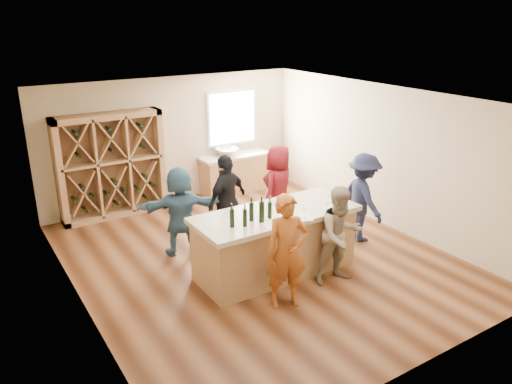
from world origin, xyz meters
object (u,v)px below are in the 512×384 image
tasting_counter_base (275,244)px  wine_bottle_e (270,210)px  person_far_left (180,211)px  wine_bottle_b (245,218)px  sink (227,152)px  wine_bottle_d (262,212)px  wine_bottle_c (251,211)px  person_near_right (340,235)px  wine_rack (111,166)px  person_far_right (278,189)px  wine_bottle_a (232,218)px  person_server (363,198)px  person_near_left (287,252)px  person_far_mid (227,200)px

tasting_counter_base → wine_bottle_e: size_ratio=9.78×
person_far_left → wine_bottle_b: bearing=118.0°
sink → wine_bottle_d: size_ratio=1.61×
wine_bottle_c → person_near_right: person_near_right is taller
wine_rack → person_far_right: bearing=-44.9°
wine_bottle_a → sink: bearing=61.7°
wine_bottle_a → person_server: 3.03m
wine_bottle_b → person_far_left: person_far_left is taller
wine_bottle_b → wine_bottle_c: size_ratio=0.90×
person_far_right → sink: bearing=-121.5°
wine_bottle_c → person_near_right: (1.21, -0.70, -0.43)m
sink → tasting_counter_base: sink is taller
wine_rack → wine_bottle_c: (0.95, -3.95, 0.13)m
person_near_left → wine_bottle_c: bearing=112.9°
wine_bottle_b → wine_bottle_e: bearing=8.0°
sink → person_near_right: size_ratio=0.34×
wine_bottle_b → wine_bottle_c: bearing=34.0°
person_server → wine_bottle_a: bearing=107.7°
wine_rack → person_far_mid: wine_rack is taller
person_far_right → person_near_left: bearing=31.4°
person_near_left → person_far_right: bearing=73.9°
wine_bottle_a → person_near_left: bearing=-58.1°
wine_rack → person_far_right: 3.52m
wine_bottle_b → wine_bottle_d: size_ratio=0.81×
wine_bottle_d → person_near_left: person_near_left is taller
sink → wine_bottle_a: wine_bottle_a is taller
tasting_counter_base → person_far_mid: (-0.12, 1.39, 0.36)m
person_near_right → person_server: (1.41, 0.97, 0.04)m
wine_bottle_c → person_server: bearing=5.9°
wine_bottle_a → person_far_mid: size_ratio=0.17×
tasting_counter_base → wine_bottle_d: size_ratio=7.75×
wine_rack → wine_bottle_b: (0.76, -4.09, 0.12)m
person_near_right → wine_bottle_a: bearing=164.9°
person_near_left → person_far_left: 2.44m
wine_bottle_c → wine_bottle_d: (0.10, -0.13, 0.02)m
wine_bottle_c → person_near_left: size_ratio=0.18×
sink → person_far_left: 3.23m
tasting_counter_base → wine_bottle_a: (-0.89, -0.14, 0.72)m
person_far_left → person_far_right: bearing=-164.5°
wine_bottle_c → person_far_left: person_far_left is taller
person_near_left → person_far_mid: person_near_left is taller
wine_bottle_e → person_server: 2.38m
wine_bottle_a → person_near_right: bearing=-22.2°
wine_bottle_c → person_server: 2.66m
wine_bottle_c → person_server: (2.62, 0.27, -0.39)m
wine_bottle_c → person_far_right: bearing=43.9°
wine_bottle_c → person_far_left: bearing=107.5°
person_server → sink: bearing=25.2°
wine_bottle_a → wine_bottle_c: wine_bottle_c is taller
wine_bottle_d → person_near_left: 0.78m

